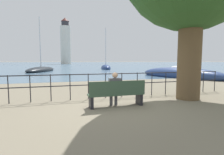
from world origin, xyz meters
The scene contains 10 objects.
ground_plane centered at (0.00, 0.00, 0.00)m, with size 1000.00×1000.00×0.00m, color #7A705B.
harbor_water centered at (0.00, 157.79, 0.00)m, with size 600.00×300.00×0.01m.
park_bench centered at (0.00, -0.06, 0.44)m, with size 1.94×0.45×0.90m.
seated_person_left centered at (-0.05, 0.02, 0.65)m, with size 0.40×0.35×1.18m.
promenade_railing centered at (0.00, 1.47, 0.69)m, with size 11.76×0.04×1.05m.
sailboat_0 centered at (9.13, 8.55, 0.30)m, with size 5.12×9.09×9.51m.
sailboat_1 centered at (6.66, 27.18, 0.30)m, with size 2.36×5.69×8.31m.
sailboat_2 centered at (18.18, 19.83, 0.28)m, with size 3.49×7.80×10.46m.
sailboat_3 centered at (-4.64, 22.88, 0.23)m, with size 4.87×8.80×8.43m.
harbor_lighthouse centered at (1.19, 89.90, 11.12)m, with size 5.25×5.25×23.91m.
Camera 1 is at (-1.82, -5.64, 1.56)m, focal length 28.00 mm.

